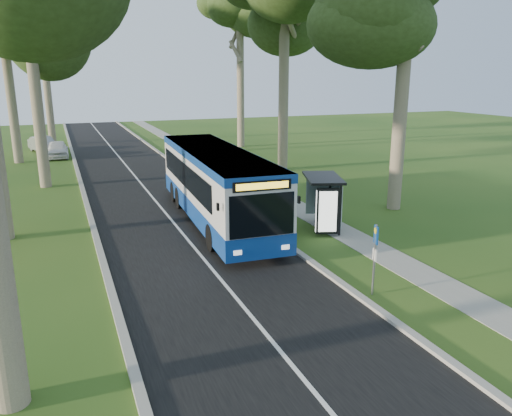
{
  "coord_description": "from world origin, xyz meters",
  "views": [
    {
      "loc": [
        -8.12,
        -14.2,
        6.63
      ],
      "look_at": [
        -1.19,
        3.14,
        1.6
      ],
      "focal_mm": 35.0,
      "sensor_mm": 36.0,
      "label": 1
    }
  ],
  "objects_px": {
    "litter_bin": "(277,217)",
    "bus": "(216,185)",
    "bus_shelter": "(330,194)",
    "car_silver": "(43,144)",
    "bus_stop_sign": "(375,251)",
    "car_white": "(58,149)"
  },
  "relations": [
    {
      "from": "bus",
      "to": "bus_shelter",
      "type": "xyz_separation_m",
      "value": [
        4.16,
        -3.06,
        -0.09
      ]
    },
    {
      "from": "bus_shelter",
      "to": "litter_bin",
      "type": "bearing_deg",
      "value": 175.02
    },
    {
      "from": "bus",
      "to": "bus_shelter",
      "type": "distance_m",
      "value": 5.17
    },
    {
      "from": "bus_shelter",
      "to": "car_white",
      "type": "distance_m",
      "value": 27.59
    },
    {
      "from": "bus_shelter",
      "to": "car_white",
      "type": "height_order",
      "value": "bus_shelter"
    },
    {
      "from": "bus",
      "to": "litter_bin",
      "type": "bearing_deg",
      "value": -42.97
    },
    {
      "from": "car_white",
      "to": "car_silver",
      "type": "bearing_deg",
      "value": 107.6
    },
    {
      "from": "bus_stop_sign",
      "to": "car_white",
      "type": "height_order",
      "value": "bus_stop_sign"
    },
    {
      "from": "bus",
      "to": "bus_shelter",
      "type": "bearing_deg",
      "value": -33.58
    },
    {
      "from": "bus",
      "to": "car_white",
      "type": "distance_m",
      "value": 23.31
    },
    {
      "from": "car_white",
      "to": "litter_bin",
      "type": "bearing_deg",
      "value": -69.96
    },
    {
      "from": "car_white",
      "to": "car_silver",
      "type": "relative_size",
      "value": 0.98
    },
    {
      "from": "litter_bin",
      "to": "car_silver",
      "type": "height_order",
      "value": "car_silver"
    },
    {
      "from": "bus_shelter",
      "to": "car_silver",
      "type": "relative_size",
      "value": 0.74
    },
    {
      "from": "litter_bin",
      "to": "car_white",
      "type": "bearing_deg",
      "value": 109.47
    },
    {
      "from": "bus",
      "to": "car_silver",
      "type": "relative_size",
      "value": 3.09
    },
    {
      "from": "car_silver",
      "to": "bus",
      "type": "bearing_deg",
      "value": -93.12
    },
    {
      "from": "car_silver",
      "to": "bus_shelter",
      "type": "bearing_deg",
      "value": -87.41
    },
    {
      "from": "litter_bin",
      "to": "car_silver",
      "type": "xyz_separation_m",
      "value": [
        -9.78,
        28.15,
        0.13
      ]
    },
    {
      "from": "litter_bin",
      "to": "bus",
      "type": "bearing_deg",
      "value": 134.28
    },
    {
      "from": "bus_stop_sign",
      "to": "car_silver",
      "type": "distance_m",
      "value": 36.75
    },
    {
      "from": "car_silver",
      "to": "car_white",
      "type": "bearing_deg",
      "value": -92.56
    }
  ]
}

